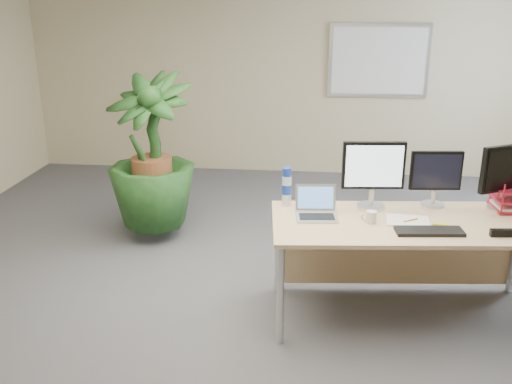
# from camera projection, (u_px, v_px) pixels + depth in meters

# --- Properties ---
(floor) EXTENTS (8.00, 8.00, 0.00)m
(floor) POSITION_uv_depth(u_px,v_px,m) (254.00, 324.00, 4.33)
(floor) COLOR #46464B
(floor) RESTS_ON ground
(back_wall) EXTENTS (7.00, 0.04, 2.70)m
(back_wall) POSITION_uv_depth(u_px,v_px,m) (287.00, 75.00, 7.64)
(back_wall) COLOR #C0B488
(back_wall) RESTS_ON floor
(whiteboard) EXTENTS (1.30, 0.04, 0.95)m
(whiteboard) POSITION_uv_depth(u_px,v_px,m) (379.00, 61.00, 7.42)
(whiteboard) COLOR silver
(whiteboard) RESTS_ON back_wall
(desk) EXTENTS (2.12, 1.05, 0.79)m
(desk) POSITION_uv_depth(u_px,v_px,m) (406.00, 236.00, 4.36)
(desk) COLOR #D9B480
(desk) RESTS_ON floor
(floor_plant) EXTENTS (1.04, 1.04, 1.50)m
(floor_plant) POSITION_uv_depth(u_px,v_px,m) (152.00, 167.00, 5.64)
(floor_plant) COLOR #163C15
(floor_plant) RESTS_ON floor
(monitor_left) EXTENTS (0.48, 0.22, 0.53)m
(monitor_left) POSITION_uv_depth(u_px,v_px,m) (373.00, 171.00, 4.36)
(monitor_left) COLOR silver
(monitor_left) RESTS_ON desk
(monitor_right) EXTENTS (0.40, 0.18, 0.44)m
(monitor_right) POSITION_uv_depth(u_px,v_px,m) (436.00, 175.00, 4.43)
(monitor_right) COLOR silver
(monitor_right) RESTS_ON desk
(monitor_dark) EXTENTS (0.43, 0.25, 0.52)m
(monitor_dark) POSITION_uv_depth(u_px,v_px,m) (506.00, 173.00, 4.32)
(monitor_dark) COLOR silver
(monitor_dark) RESTS_ON desk
(laptop) EXTENTS (0.33, 0.30, 0.22)m
(laptop) POSITION_uv_depth(u_px,v_px,m) (316.00, 208.00, 4.29)
(laptop) COLOR #BABBBF
(laptop) RESTS_ON desk
(keyboard) EXTENTS (0.48, 0.20, 0.03)m
(keyboard) POSITION_uv_depth(u_px,v_px,m) (429.00, 231.00, 3.99)
(keyboard) COLOR black
(keyboard) RESTS_ON desk
(coffee_mug) EXTENTS (0.11, 0.08, 0.09)m
(coffee_mug) POSITION_uv_depth(u_px,v_px,m) (371.00, 217.00, 4.16)
(coffee_mug) COLOR silver
(coffee_mug) RESTS_ON desk
(spiral_notebook) EXTENTS (0.33, 0.26, 0.01)m
(spiral_notebook) POSITION_uv_depth(u_px,v_px,m) (408.00, 221.00, 4.19)
(spiral_notebook) COLOR white
(spiral_notebook) RESTS_ON desk
(orange_pen) EXTENTS (0.11, 0.08, 0.01)m
(orange_pen) POSITION_uv_depth(u_px,v_px,m) (411.00, 220.00, 4.17)
(orange_pen) COLOR orange
(orange_pen) RESTS_ON spiral_notebook
(yellow_highlighter) EXTENTS (0.11, 0.03, 0.01)m
(yellow_highlighter) POSITION_uv_depth(u_px,v_px,m) (440.00, 225.00, 4.12)
(yellow_highlighter) COLOR yellow
(yellow_highlighter) RESTS_ON desk
(water_bottle) EXTENTS (0.08, 0.08, 0.31)m
(water_bottle) POSITION_uv_depth(u_px,v_px,m) (287.00, 187.00, 4.48)
(water_bottle) COLOR silver
(water_bottle) RESTS_ON desk
(stapler) EXTENTS (0.16, 0.06, 0.05)m
(stapler) POSITION_uv_depth(u_px,v_px,m) (502.00, 233.00, 3.93)
(stapler) COLOR black
(stapler) RESTS_ON desk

